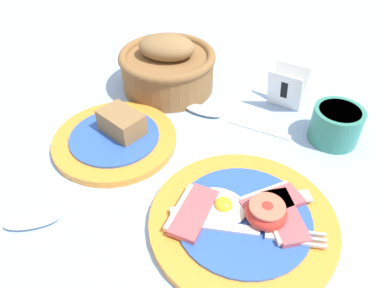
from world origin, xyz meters
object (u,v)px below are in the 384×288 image
number_card (286,88)px  breakfast_plate (244,219)px  bread_plate (116,137)px  teaspoon_near_cup (217,115)px  sugar_cup (336,124)px  bread_basket (168,67)px  teaspoon_by_saucer (54,217)px

number_card → breakfast_plate: bearing=-80.4°
breakfast_plate → bread_plate: 0.25m
number_card → teaspoon_near_cup: bearing=-133.9°
breakfast_plate → number_card: bearing=97.3°
teaspoon_near_cup → number_card: bearing=-137.9°
bread_plate → sugar_cup: (0.30, 0.17, 0.02)m
bread_plate → bread_basket: (-0.01, 0.18, 0.03)m
breakfast_plate → bread_basket: bearing=137.2°
breakfast_plate → number_card: number_card is taller
breakfast_plate → teaspoon_near_cup: size_ratio=1.24×
breakfast_plate → bread_plate: (-0.24, 0.05, 0.00)m
teaspoon_by_saucer → sugar_cup: bearing=-170.7°
bread_basket → teaspoon_near_cup: (0.12, -0.04, -0.04)m
teaspoon_by_saucer → teaspoon_near_cup: 0.31m
sugar_cup → teaspoon_by_saucer: 0.44m
sugar_cup → number_card: 0.11m
number_card → bread_plate: bearing=-130.2°
sugar_cup → teaspoon_near_cup: sugar_cup is taller
sugar_cup → number_card: number_card is taller
teaspoon_near_cup → breakfast_plate: bearing=122.1°
sugar_cup → teaspoon_by_saucer: size_ratio=0.49×
sugar_cup → teaspoon_by_saucer: sugar_cup is taller
sugar_cup → bread_plate: bearing=-150.5°
sugar_cup → bread_basket: bread_basket is taller
breakfast_plate → sugar_cup: 0.23m
breakfast_plate → bread_basket: 0.34m
bread_plate → teaspoon_near_cup: (0.11, 0.14, -0.01)m
bread_plate → sugar_cup: bearing=29.5°
sugar_cup → number_card: (-0.10, 0.05, 0.01)m
bread_plate → sugar_cup: 0.35m
bread_basket → breakfast_plate: bearing=-42.8°
number_card → bread_basket: bearing=-165.9°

